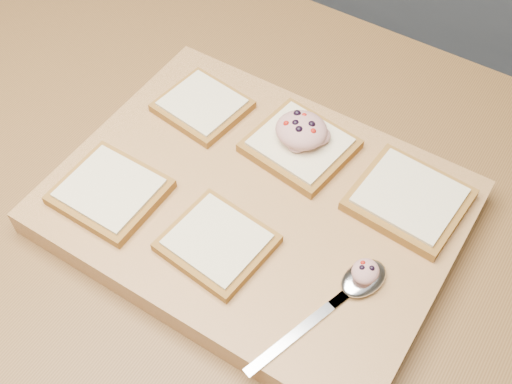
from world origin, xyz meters
TOP-DOWN VIEW (x-y plane):
  - island_counter at (0.00, 0.00)m, footprint 2.00×0.80m
  - cutting_board at (-0.04, -0.04)m, footprint 0.49×0.37m
  - bread_far_left at (-0.18, 0.05)m, footprint 0.12×0.12m
  - bread_far_center at (-0.03, 0.06)m, footprint 0.14×0.13m
  - bread_far_right at (0.13, 0.06)m, footprint 0.14×0.13m
  - bread_near_left at (-0.19, -0.13)m, footprint 0.12×0.11m
  - bread_near_center at (-0.04, -0.12)m, footprint 0.13×0.12m
  - tuna_salad_dollop at (-0.03, 0.07)m, footprint 0.07×0.07m
  - spoon at (0.12, -0.08)m, footprint 0.09×0.20m
  - spoon_salad at (0.13, -0.07)m, footprint 0.03×0.03m

SIDE VIEW (x-z plane):
  - island_counter at x=0.00m, z-range 0.00..0.90m
  - cutting_board at x=-0.04m, z-range 0.90..0.94m
  - spoon at x=0.12m, z-range 0.94..0.95m
  - bread_far_left at x=-0.18m, z-range 0.94..0.95m
  - bread_near_center at x=-0.04m, z-range 0.94..0.96m
  - bread_near_left at x=-0.19m, z-range 0.94..0.96m
  - bread_far_center at x=-0.03m, z-range 0.94..0.96m
  - bread_far_right at x=0.13m, z-range 0.94..0.96m
  - spoon_salad at x=0.13m, z-range 0.95..0.97m
  - tuna_salad_dollop at x=-0.03m, z-range 0.96..0.99m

